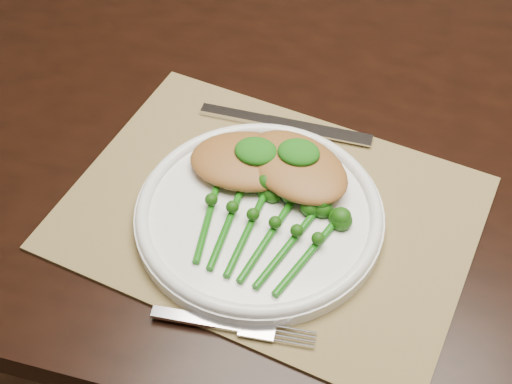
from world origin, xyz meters
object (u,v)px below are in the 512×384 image
(dinner_plate, at_px, (259,214))
(broccolini_bundle, at_px, (257,235))
(placemat, at_px, (270,212))
(chicken_fillet_left, at_px, (248,161))
(dining_table, at_px, (348,277))

(dinner_plate, relative_size, broccolini_bundle, 1.58)
(placemat, bearing_deg, dinner_plate, -106.55)
(dinner_plate, height_order, chicken_fillet_left, chicken_fillet_left)
(placemat, relative_size, dinner_plate, 1.62)
(placemat, relative_size, broccolini_bundle, 2.56)
(dining_table, relative_size, dinner_plate, 5.56)
(dining_table, height_order, placemat, placemat)
(dining_table, distance_m, dinner_plate, 0.46)
(placemat, distance_m, broccolini_bundle, 0.06)
(placemat, xyz_separation_m, chicken_fillet_left, (-0.04, 0.04, 0.03))
(broccolini_bundle, bearing_deg, placemat, 98.63)
(dinner_plate, bearing_deg, broccolini_bundle, -77.09)
(dining_table, relative_size, broccolini_bundle, 8.79)
(broccolini_bundle, bearing_deg, chicken_fillet_left, 120.93)
(dinner_plate, relative_size, chicken_fillet_left, 2.05)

